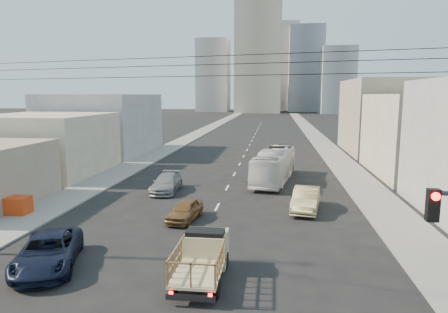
% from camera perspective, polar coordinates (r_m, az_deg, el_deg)
% --- Properties ---
extents(ground, '(420.00, 420.00, 0.00)m').
position_cam_1_polar(ground, '(16.03, -8.72, -20.93)').
color(ground, black).
rests_on(ground, ground).
extents(sidewalk_left, '(3.50, 180.00, 0.12)m').
position_cam_1_polar(sidewalk_left, '(85.19, -3.37, 3.48)').
color(sidewalk_left, slate).
rests_on(sidewalk_left, ground).
extents(sidewalk_right, '(3.50, 180.00, 0.12)m').
position_cam_1_polar(sidewalk_right, '(84.08, 12.59, 3.21)').
color(sidewalk_right, slate).
rests_on(sidewalk_right, ground).
extents(lane_dashes, '(0.15, 104.00, 0.01)m').
position_cam_1_polar(lane_dashes, '(66.94, 3.84, 1.98)').
color(lane_dashes, silver).
rests_on(lane_dashes, ground).
extents(flatbed_pickup, '(1.95, 4.41, 1.90)m').
position_cam_1_polar(flatbed_pickup, '(17.77, -3.15, -13.82)').
color(flatbed_pickup, tan).
rests_on(flatbed_pickup, ground).
extents(navy_pickup, '(4.14, 5.96, 1.51)m').
position_cam_1_polar(navy_pickup, '(20.62, -23.84, -12.32)').
color(navy_pickup, black).
rests_on(navy_pickup, ground).
extents(city_bus, '(4.20, 10.92, 2.97)m').
position_cam_1_polar(city_bus, '(37.14, 7.19, -1.26)').
color(city_bus, silver).
rests_on(city_bus, ground).
extents(sedan_brown, '(2.01, 3.97, 1.30)m').
position_cam_1_polar(sedan_brown, '(25.78, -5.61, -7.64)').
color(sedan_brown, brown).
rests_on(sedan_brown, ground).
extents(sedan_tan, '(2.40, 5.01, 1.58)m').
position_cam_1_polar(sedan_tan, '(28.26, 11.62, -6.01)').
color(sedan_tan, '#978958').
rests_on(sedan_tan, ground).
extents(sedan_grey, '(2.17, 4.98, 1.43)m').
position_cam_1_polar(sedan_grey, '(33.34, -8.22, -3.79)').
color(sedan_grey, gray).
rests_on(sedan_grey, ground).
extents(overhead_wires, '(23.01, 5.02, 0.72)m').
position_cam_1_polar(overhead_wires, '(15.42, -7.94, 12.60)').
color(overhead_wires, black).
rests_on(overhead_wires, ground).
extents(crate_stack, '(1.80, 1.20, 1.14)m').
position_cam_1_polar(crate_stack, '(30.03, -27.64, -6.17)').
color(crate_stack, '#C43A12').
rests_on(crate_stack, sidewalk_left).
extents(bldg_right_mid, '(11.00, 14.00, 8.00)m').
position_cam_1_polar(bldg_right_mid, '(44.33, 27.78, 2.70)').
color(bldg_right_mid, '#A79E87').
rests_on(bldg_right_mid, ground).
extents(bldg_right_far, '(12.00, 16.00, 10.00)m').
position_cam_1_polar(bldg_right_far, '(59.61, 22.98, 5.29)').
color(bldg_right_far, gray).
rests_on(bldg_right_far, ground).
extents(bldg_left_mid, '(11.00, 12.00, 6.00)m').
position_cam_1_polar(bldg_left_mid, '(44.14, -24.16, 1.62)').
color(bldg_left_mid, '#A79E87').
rests_on(bldg_left_mid, ground).
extents(bldg_left_far, '(12.00, 16.00, 8.00)m').
position_cam_1_polar(bldg_left_far, '(57.52, -16.87, 4.50)').
color(bldg_left_far, gray).
rests_on(bldg_left_far, ground).
extents(high_rise_tower, '(20.00, 20.00, 60.00)m').
position_cam_1_polar(high_rise_tower, '(184.85, 4.97, 15.62)').
color(high_rise_tower, tan).
rests_on(high_rise_tower, ground).
extents(midrise_ne, '(16.00, 16.00, 40.00)m').
position_cam_1_polar(midrise_ne, '(199.21, 11.60, 12.09)').
color(midrise_ne, gray).
rests_on(midrise_ne, ground).
extents(midrise_nw, '(15.00, 15.00, 34.00)m').
position_cam_1_polar(midrise_nw, '(195.87, -1.53, 11.44)').
color(midrise_nw, gray).
rests_on(midrise_nw, ground).
extents(midrise_back, '(18.00, 18.00, 44.00)m').
position_cam_1_polar(midrise_back, '(213.82, 8.03, 12.48)').
color(midrise_back, gray).
rests_on(midrise_back, ground).
extents(midrise_east, '(14.00, 14.00, 28.00)m').
position_cam_1_polar(midrise_east, '(180.34, 15.87, 10.39)').
color(midrise_east, gray).
rests_on(midrise_east, ground).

